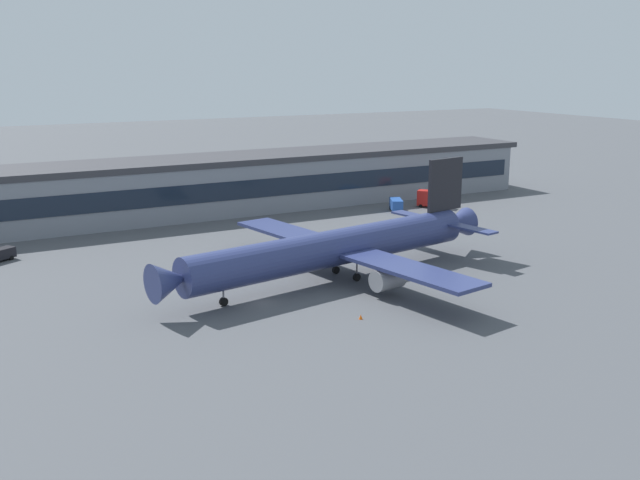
# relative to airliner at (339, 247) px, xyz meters

# --- Properties ---
(ground_plane) EXTENTS (600.00, 600.00, 0.00)m
(ground_plane) POSITION_rel_airliner_xyz_m (-14.02, -3.95, -4.69)
(ground_plane) COLOR #4C4F54
(terminal_building) EXTENTS (178.43, 16.45, 11.40)m
(terminal_building) POSITION_rel_airliner_xyz_m (-14.02, 53.38, 1.03)
(terminal_building) COLOR gray
(terminal_building) RESTS_ON ground_plane
(airliner) EXTENTS (55.72, 47.98, 15.51)m
(airliner) POSITION_rel_airliner_xyz_m (0.00, 0.00, 0.00)
(airliner) COLOR navy
(airliner) RESTS_ON ground_plane
(crew_van) EXTENTS (4.27, 5.64, 2.55)m
(crew_van) POSITION_rel_airliner_xyz_m (34.47, 36.29, -3.23)
(crew_van) COLOR #2651A5
(crew_van) RESTS_ON ground_plane
(stair_truck) EXTENTS (5.66, 6.16, 3.55)m
(stair_truck) POSITION_rel_airliner_xyz_m (43.62, 36.08, -2.71)
(stair_truck) COLOR red
(stair_truck) RESTS_ON ground_plane
(traffic_cone_0) EXTENTS (0.46, 0.46, 0.58)m
(traffic_cone_0) POSITION_rel_airliner_xyz_m (-5.84, -15.67, -4.40)
(traffic_cone_0) COLOR #F2590C
(traffic_cone_0) RESTS_ON ground_plane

